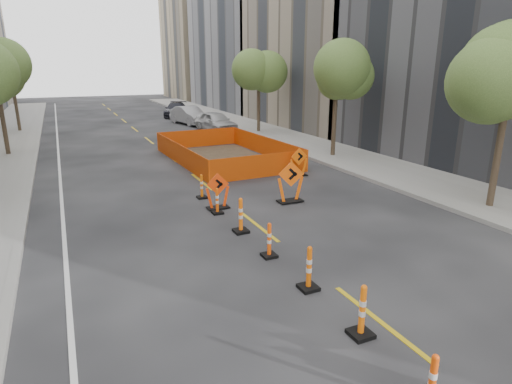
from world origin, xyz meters
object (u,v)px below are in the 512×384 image
channelizer_3 (269,240)px  channelizer_5 (217,201)px  channelizer_1 (362,311)px  chevron_sign_left (218,191)px  channelizer_6 (202,186)px  parked_car_far (176,110)px  parked_car_near (216,122)px  channelizer_4 (241,215)px  parked_car_mid (189,115)px  chevron_sign_right (299,162)px  channelizer_0 (432,384)px  channelizer_2 (309,268)px  chevron_sign_center (291,182)px

channelizer_3 → channelizer_5: size_ratio=1.04×
channelizer_1 → chevron_sign_left: (0.08, 8.40, 0.12)m
channelizer_6 → parked_car_far: bearing=77.6°
channelizer_5 → parked_car_near: parked_car_near is taller
channelizer_4 → parked_car_near: size_ratio=0.25×
parked_car_mid → chevron_sign_right: bearing=-103.1°
channelizer_1 → parked_car_mid: (5.63, 31.28, 0.22)m
channelizer_0 → channelizer_4: (0.20, 7.89, 0.06)m
parked_car_near → parked_car_mid: size_ratio=0.98×
chevron_sign_right → parked_car_far: 26.12m
channelizer_2 → parked_car_near: (6.22, 24.04, 0.24)m
channelizer_2 → parked_car_far: bearing=80.4°
channelizer_1 → channelizer_4: size_ratio=0.97×
parked_car_near → parked_car_far: bearing=83.5°
chevron_sign_right → parked_car_far: parked_car_far is taller
channelizer_0 → channelizer_5: bearing=89.3°
channelizer_5 → chevron_sign_right: size_ratio=0.70×
channelizer_0 → channelizer_4: size_ratio=0.90×
channelizer_0 → channelizer_6: channelizer_0 is taller
chevron_sign_right → parked_car_mid: 19.96m
parked_car_near → parked_car_mid: parked_car_near is taller
channelizer_3 → chevron_sign_left: bearing=88.6°
chevron_sign_left → chevron_sign_center: bearing=2.0°
chevron_sign_left → parked_car_mid: 23.54m
parked_car_near → channelizer_4: bearing=-115.2°
channelizer_0 → chevron_sign_left: 10.38m
channelizer_6 → channelizer_0: bearing=-90.9°
channelizer_5 → parked_car_mid: 24.09m
channelizer_0 → channelizer_6: (0.18, 11.83, -0.02)m
chevron_sign_center → channelizer_0: bearing=-86.1°
channelizer_3 → channelizer_5: (-0.10, 3.94, -0.02)m
channelizer_4 → channelizer_6: (-0.02, 3.94, -0.08)m
parked_car_far → channelizer_2: bearing=-77.8°
parked_car_mid → parked_car_far: size_ratio=0.98×
channelizer_4 → channelizer_5: bearing=92.3°
channelizer_0 → parked_car_near: (6.49, 27.99, 0.28)m
channelizer_5 → channelizer_6: channelizer_6 is taller
channelizer_3 → channelizer_4: bearing=90.5°
parked_car_mid → channelizer_0: bearing=-111.8°
channelizer_3 → chevron_sign_left: 4.46m
parked_car_mid → chevron_sign_center: bearing=-108.5°
channelizer_4 → parked_car_far: 32.09m
chevron_sign_left → parked_car_mid: bearing=87.2°
parked_car_far → channelizer_5: bearing=-79.9°
channelizer_1 → parked_car_near: 26.75m
channelizer_4 → channelizer_5: 1.98m
channelizer_2 → channelizer_0: bearing=-94.0°
channelizer_4 → chevron_sign_left: 2.49m
channelizer_1 → chevron_sign_center: bearing=70.3°
channelizer_1 → chevron_sign_left: bearing=89.5°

